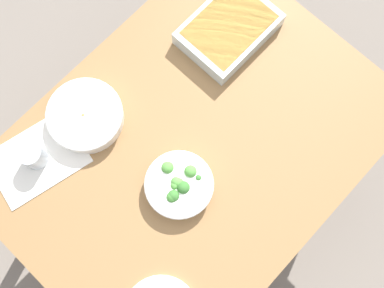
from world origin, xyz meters
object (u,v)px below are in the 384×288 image
object	(u,v)px
baking_dish	(229,29)
stew_bowl	(85,116)
broccoli_bowl	(179,185)
drink_cup	(34,156)
spoon_by_stew	(101,119)

from	to	relation	value
baking_dish	stew_bowl	bearing A→B (deg)	166.85
stew_bowl	broccoli_bowl	bearing A→B (deg)	-83.07
drink_cup	spoon_by_stew	bearing A→B (deg)	-13.15
stew_bowl	spoon_by_stew	world-z (taller)	stew_bowl
baking_dish	spoon_by_stew	distance (m)	0.50
broccoli_bowl	spoon_by_stew	distance (m)	0.33
drink_cup	spoon_by_stew	world-z (taller)	drink_cup
stew_bowl	baking_dish	bearing A→B (deg)	-13.15
broccoli_bowl	stew_bowl	bearing A→B (deg)	96.93
stew_bowl	baking_dish	size ratio (longest dim) A/B	0.79
broccoli_bowl	spoon_by_stew	xyz separation A→B (m)	(-0.02, 0.32, -0.03)
stew_bowl	drink_cup	xyz separation A→B (m)	(-0.19, 0.02, 0.01)
spoon_by_stew	baking_dish	bearing A→B (deg)	-10.15
spoon_by_stew	drink_cup	bearing A→B (deg)	166.85
broccoli_bowl	baking_dish	bearing A→B (deg)	26.30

